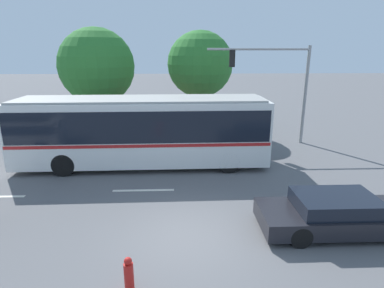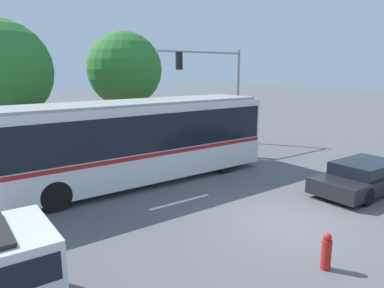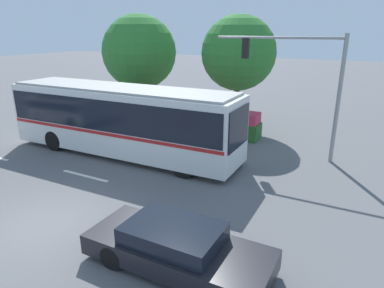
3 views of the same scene
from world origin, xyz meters
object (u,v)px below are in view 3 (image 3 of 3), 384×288
city_bus (122,117)px  traffic_light_pole (304,74)px  sedan_foreground (177,247)px  street_tree_centre (239,53)px  street_tree_left (139,52)px

city_bus → traffic_light_pole: size_ratio=2.01×
sedan_foreground → street_tree_centre: 13.81m
sedan_foreground → street_tree_left: 16.20m
street_tree_centre → city_bus: bearing=-114.4°
city_bus → street_tree_centre: size_ratio=1.76×
street_tree_centre → traffic_light_pole: bearing=-37.3°
street_tree_centre → sedan_foreground: bearing=-75.4°
sedan_foreground → traffic_light_pole: (0.97, 9.54, 3.27)m
sedan_foreground → street_tree_left: size_ratio=0.70×
street_tree_centre → street_tree_left: bearing=-175.0°
traffic_light_pole → street_tree_left: size_ratio=0.86×
sedan_foreground → traffic_light_pole: size_ratio=0.82×
street_tree_left → street_tree_centre: bearing=5.0°
city_bus → street_tree_centre: bearing=64.8°
city_bus → street_tree_centre: (3.11, 6.86, 2.59)m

